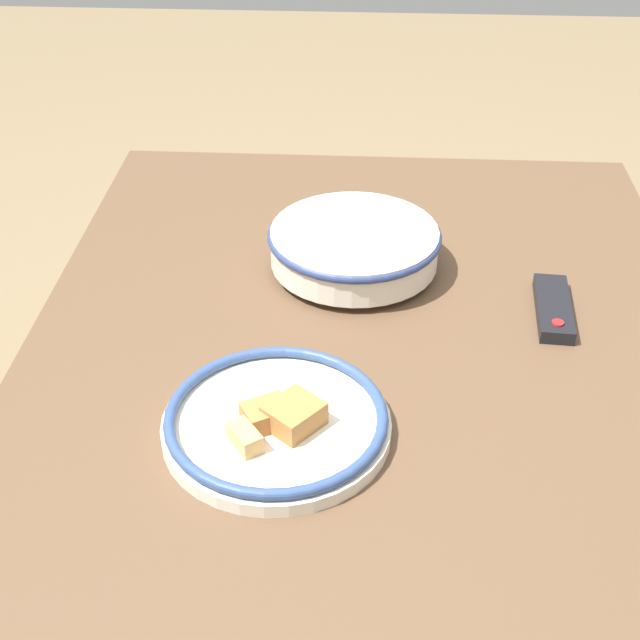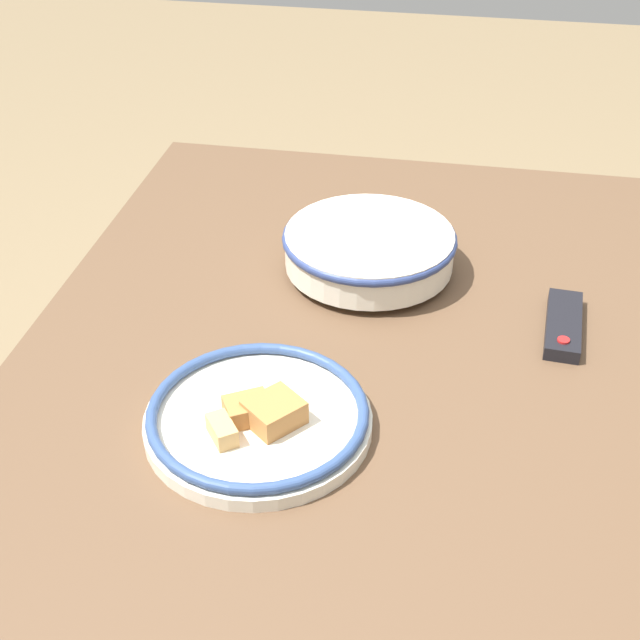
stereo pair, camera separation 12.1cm
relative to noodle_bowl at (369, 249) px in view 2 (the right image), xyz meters
name	(u,v)px [view 2 (the right image)]	position (x,y,z in m)	size (l,w,h in m)	color
dining_table	(366,392)	(0.19, 0.03, -0.12)	(1.20, 0.95, 0.71)	brown
noodle_bowl	(369,249)	(0.00, 0.00, 0.00)	(0.26, 0.26, 0.07)	silver
food_plate	(258,418)	(0.38, -0.08, -0.02)	(0.28, 0.28, 0.05)	silver
tv_remote	(563,325)	(0.11, 0.29, -0.03)	(0.15, 0.06, 0.02)	black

